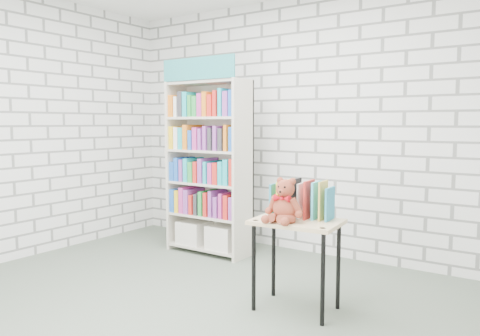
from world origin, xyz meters
The scene contains 6 objects.
ground centered at (0.00, 0.00, 0.00)m, with size 4.50×4.50×0.00m, color #4F5B4D.
room_shell centered at (0.00, 0.00, 1.78)m, with size 4.52×4.02×2.81m.
bookshelf centered at (-0.74, 1.36, 0.96)m, with size 0.94×0.37×2.11m.
display_table centered at (0.80, 0.47, 0.60)m, with size 0.69×0.50×0.70m.
table_books centered at (0.80, 0.57, 0.84)m, with size 0.47×0.24×0.27m.
teddy_bear centered at (0.75, 0.36, 0.83)m, with size 0.31×0.28×0.33m.
Camera 1 is at (2.42, -2.65, 1.43)m, focal length 35.00 mm.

